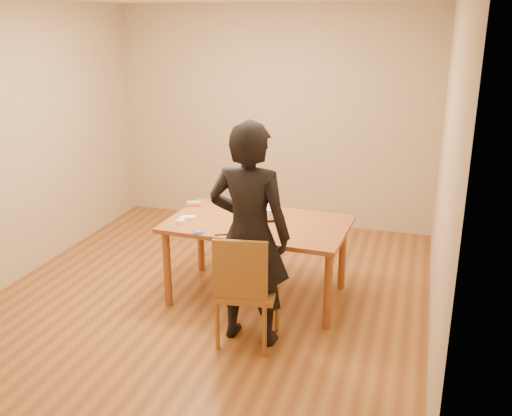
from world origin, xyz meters
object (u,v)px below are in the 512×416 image
(dining_chair, at_px, (248,291))
(cake, at_px, (268,212))
(cake_plate, at_px, (268,217))
(person, at_px, (249,235))
(dining_table, at_px, (258,224))

(dining_chair, relative_size, cake, 1.91)
(cake_plate, distance_m, person, 0.88)
(dining_chair, relative_size, cake_plate, 1.74)
(dining_chair, distance_m, cake_plate, 0.96)
(cake_plate, relative_size, person, 0.14)
(dining_chair, bearing_deg, dining_table, 92.28)
(cake_plate, distance_m, cake, 0.05)
(cake, bearing_deg, dining_chair, -84.48)
(dining_table, distance_m, cake_plate, 0.15)
(dining_chair, bearing_deg, person, 81.33)
(cake_plate, bearing_deg, person, -84.19)
(dining_chair, bearing_deg, cake, 86.85)
(dining_table, xyz_separation_m, cake_plate, (0.06, 0.13, 0.03))
(dining_chair, height_order, cake_plate, cake_plate)
(dining_table, bearing_deg, cake_plate, 67.49)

